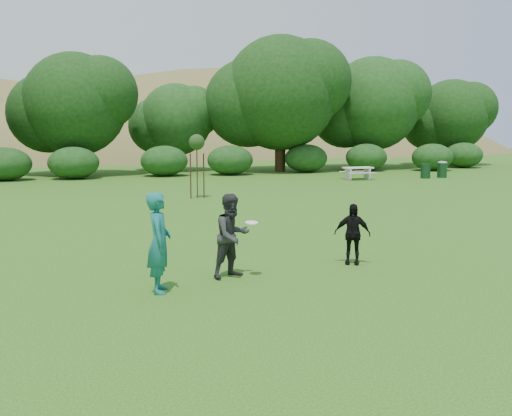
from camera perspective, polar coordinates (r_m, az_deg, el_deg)
The scene contains 11 objects.
ground at distance 12.02m, azimuth 4.48°, elevation -7.11°, with size 120.00×120.00×0.00m, color #19470C.
player_teal at distance 11.03m, azimuth -9.67°, elevation -3.42°, with size 0.70×0.46×1.93m, color #166562.
player_grey at distance 11.97m, azimuth -2.39°, elevation -2.79°, with size 0.86×0.67×1.77m, color #28292B.
player_black at distance 13.34m, azimuth 9.61°, elevation -2.57°, with size 0.83×0.34×1.41m, color black.
trash_can_near at distance 37.16m, azimuth 16.59°, elevation 3.56°, with size 0.60×0.60×0.90m, color #123219.
frisbee at distance 11.84m, azimuth -0.45°, elevation -1.49°, with size 0.27×0.27×0.05m.
sapling at distance 25.50m, azimuth -5.95°, elevation 6.39°, with size 0.70×0.70×2.85m.
picnic_table at distance 35.26m, azimuth 10.15°, elevation 3.66°, with size 1.80×1.48×0.76m.
trash_can_lidded at distance 37.93m, azimuth 18.12°, elevation 3.72°, with size 0.60×0.60×1.05m.
hillside at distance 80.68m, azimuth -15.00°, elevation -3.03°, with size 150.00×72.00×52.00m.
tree_row at distance 40.17m, azimuth -7.13°, elevation 10.46°, with size 53.92×10.38×9.62m.
Camera 1 is at (-4.47, -10.70, 3.14)m, focal length 40.00 mm.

